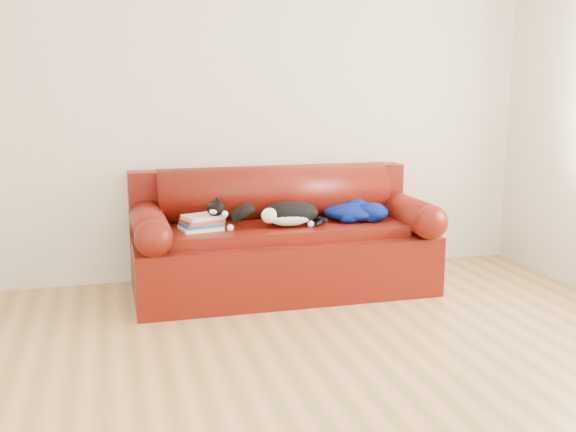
# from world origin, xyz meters

# --- Properties ---
(ground) EXTENTS (4.50, 4.50, 0.00)m
(ground) POSITION_xyz_m (0.00, 0.00, 0.00)
(ground) COLOR olive
(ground) RESTS_ON ground
(room_shell) EXTENTS (4.52, 4.02, 2.61)m
(room_shell) POSITION_xyz_m (0.12, 0.02, 1.67)
(room_shell) COLOR beige
(room_shell) RESTS_ON ground
(sofa_base) EXTENTS (2.10, 0.90, 0.50)m
(sofa_base) POSITION_xyz_m (0.15, 1.49, 0.24)
(sofa_base) COLOR #3D0208
(sofa_base) RESTS_ON ground
(sofa_back) EXTENTS (2.10, 1.01, 0.88)m
(sofa_back) POSITION_xyz_m (0.15, 1.74, 0.54)
(sofa_back) COLOR #3D0208
(sofa_back) RESTS_ON ground
(book_stack) EXTENTS (0.30, 0.26, 0.10)m
(book_stack) POSITION_xyz_m (-0.43, 1.41, 0.55)
(book_stack) COLOR white
(book_stack) RESTS_ON sofa_base
(cat) EXTENTS (0.60, 0.29, 0.21)m
(cat) POSITION_xyz_m (0.17, 1.37, 0.58)
(cat) COLOR black
(cat) RESTS_ON sofa_base
(blanket) EXTENTS (0.48, 0.46, 0.14)m
(blanket) POSITION_xyz_m (0.68, 1.46, 0.56)
(blanket) COLOR #020347
(blanket) RESTS_ON sofa_base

